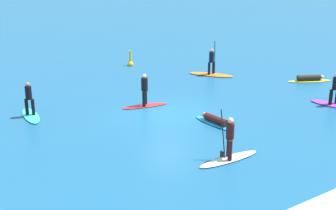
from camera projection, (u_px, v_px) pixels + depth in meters
The scene contains 10 objects.
ground_plane at pixel (168, 114), 25.19m from camera, with size 120.00×120.00×0.00m, color #195684.
surfer_on_purple_board at pixel (334, 97), 26.29m from camera, with size 1.53×2.57×2.35m.
surfer_on_blue_board at pixel (215, 121), 23.83m from camera, with size 0.90×2.60×0.44m.
surfer_on_yellow_board at pixel (310, 79), 30.48m from camera, with size 2.72×1.78×0.42m.
surfer_on_white_board at pixel (229, 149), 20.04m from camera, with size 2.95×0.82×2.14m.
surfer_on_red_board at pixel (145, 96), 26.08m from camera, with size 2.54×1.11×1.80m.
surfer_on_orange_board at pixel (211, 69), 31.70m from camera, with size 2.37×2.76×2.26m.
surfer_on_teal_board at pixel (30, 108), 24.73m from camera, with size 1.02×2.51×1.81m.
marker_buoy at pixel (130, 63), 33.97m from camera, with size 0.41×0.41×1.16m.
wave_crest at pixel (336, 201), 17.02m from camera, with size 23.96×0.90×0.18m, color white.
Camera 1 is at (-13.15, -19.50, 9.02)m, focal length 52.44 mm.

